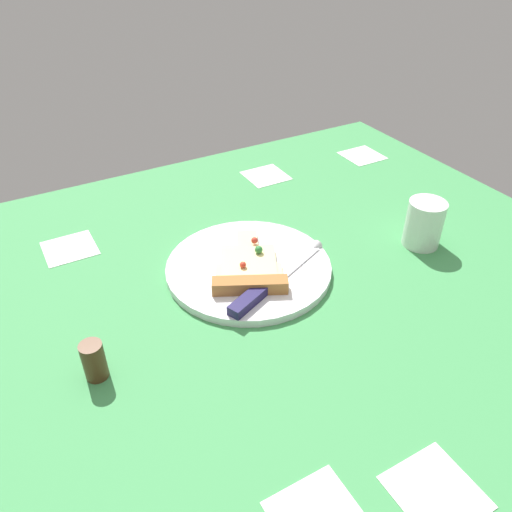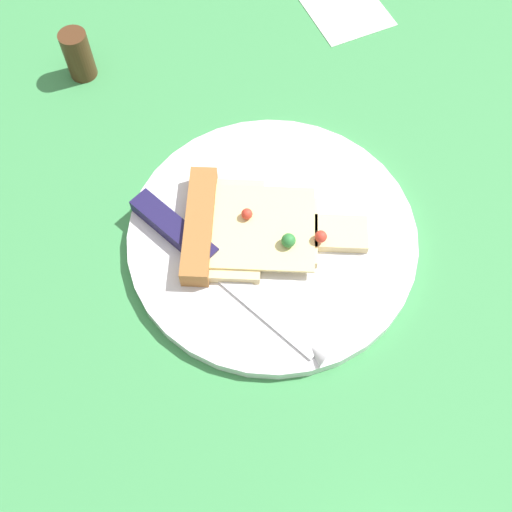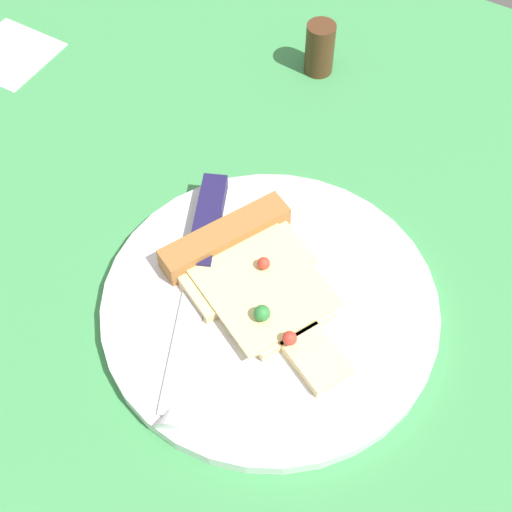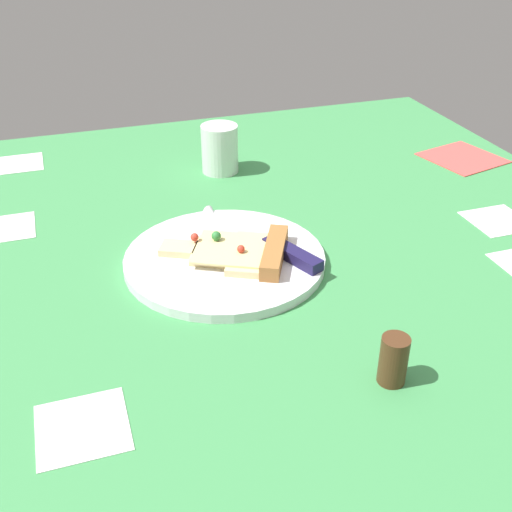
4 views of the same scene
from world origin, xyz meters
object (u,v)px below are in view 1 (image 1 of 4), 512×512
Objects in this scene: knife at (270,283)px; drinking_glass at (424,224)px; plate at (249,268)px; pizza_slice at (249,270)px; pepper_shaker at (94,361)px.

drinking_glass is (31.37, -1.37, 2.39)cm from knife.
knife is (0.29, -6.78, 1.29)cm from plate.
pizza_slice is 2.18× the size of drinking_glass.
pizza_slice is 3.31× the size of pepper_shaker.
pepper_shaker reaches higher than plate.
plate is 4.90× the size of pepper_shaker.
pepper_shaker is (-27.71, -8.17, 0.72)cm from pizza_slice.
plate is 32.90cm from drinking_glass.
drinking_glass is (31.66, -8.16, 3.68)cm from plate.
pizza_slice reaches higher than knife.
pizza_slice is at bearing 16.44° from pepper_shaker.
pizza_slice is 0.83× the size of knife.
knife is 3.97× the size of pepper_shaker.
drinking_glass reaches higher than pizza_slice.
plate is at bearing 165.55° from drinking_glass.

